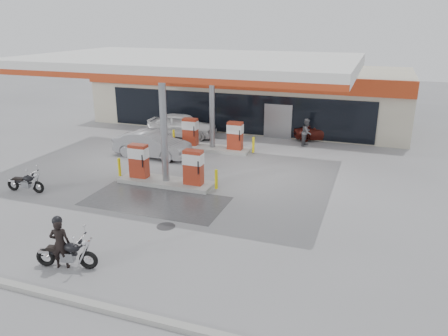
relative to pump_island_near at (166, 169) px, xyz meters
The scene contains 16 objects.
ground 2.12m from the pump_island_near, 90.00° to the right, with size 90.00×90.00×0.00m, color gray.
wet_patch 2.18m from the pump_island_near, 75.96° to the right, with size 6.00×3.00×0.00m, color #4C4C4F.
drain_cover 4.53m from the pump_island_near, 63.43° to the right, with size 0.70×0.70×0.01m, color #38383A.
kerb 9.02m from the pump_island_near, 90.00° to the right, with size 28.00×0.25×0.15m, color gray.
store_building 14.00m from the pump_island_near, 89.98° to the left, with size 22.00×8.22×4.00m.
canopy 5.46m from the pump_island_near, 90.00° to the left, with size 16.00×10.02×5.51m.
pump_island_near is the anchor object (origin of this frame).
pump_island_far 6.00m from the pump_island_near, 90.00° to the left, with size 5.14×1.30×1.78m.
main_motorcycle 7.57m from the pump_island_near, 86.55° to the right, with size 1.97×0.78×1.02m.
biker_main 7.60m from the pump_island_near, 87.99° to the right, with size 0.60×0.39×1.63m, color black.
parked_motorcycle 6.18m from the pump_island_near, 151.02° to the right, with size 1.85×0.71×0.95m.
sedan_white 8.72m from the pump_island_near, 109.86° to the left, with size 1.82×4.53×1.54m, color silver.
attendant 10.15m from the pump_island_near, 60.15° to the left, with size 0.80×0.63×1.65m, color #5A5A5F.
hatchback_silver 4.47m from the pump_island_near, 126.35° to the left, with size 1.52×4.37×1.44m, color gray.
parked_car_left 14.84m from the pump_island_near, 129.37° to the left, with size 1.58×3.89×1.13m, color #A7A8AF.
parked_car_right 12.23m from the pump_island_near, 61.70° to the left, with size 1.81×3.92×1.09m, color #581913.
Camera 1 is at (8.97, -15.07, 7.29)m, focal length 35.00 mm.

